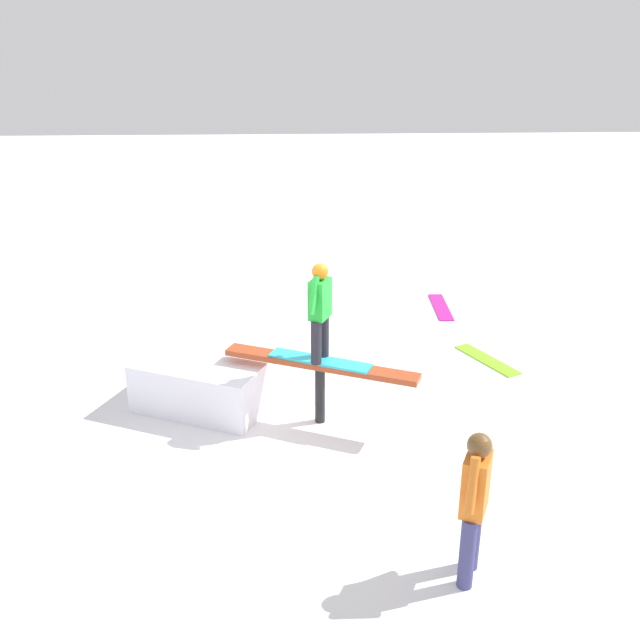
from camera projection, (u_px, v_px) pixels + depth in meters
The scene contains 7 objects.
ground_plane at pixel (320, 421), 9.91m from camera, with size 60.00×60.00×0.00m, color white.
rail_feature at pixel (320, 371), 9.62m from camera, with size 2.61×1.35×0.92m.
snow_kicker_ramp at pixel (210, 378), 10.34m from camera, with size 1.80×1.50×0.72m, color white.
main_rider_on_rail at pixel (320, 314), 9.31m from camera, with size 1.40×0.86×1.38m.
bystander_orange at pixel (474, 499), 6.75m from camera, with size 0.36×0.65×1.63m.
loose_snowboard_lime at pixel (487, 360), 11.74m from camera, with size 1.33×0.28×0.02m, color #8AD827.
loose_snowboard_magenta at pixel (441, 307), 13.98m from camera, with size 1.42×0.28×0.02m, color #C61F98.
Camera 1 is at (-0.40, -8.65, 5.03)m, focal length 40.00 mm.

